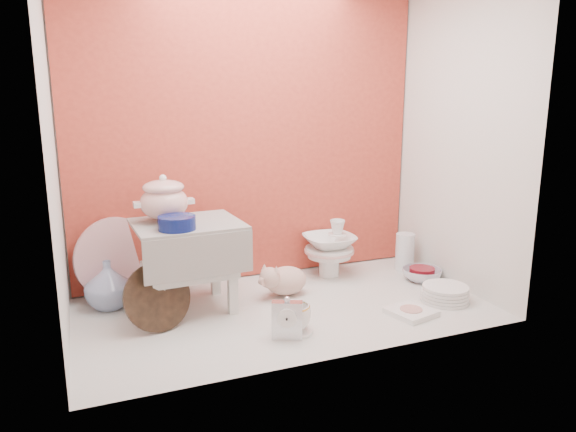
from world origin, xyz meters
name	(u,v)px	position (x,y,z in m)	size (l,w,h in m)	color
ground	(286,308)	(0.00, 0.00, 0.00)	(1.80, 1.80, 0.00)	silver
niche_shell	(270,96)	(0.00, 0.18, 0.93)	(1.86, 1.03, 1.53)	#C54531
step_stool	(189,266)	(-0.39, 0.16, 0.20)	(0.45, 0.39, 0.40)	silver
soup_tureen	(164,198)	(-0.48, 0.22, 0.50)	(0.25, 0.25, 0.21)	white
cobalt_bowl	(177,223)	(-0.46, 0.05, 0.43)	(0.15, 0.15, 0.06)	#0B1554
floral_platter	(114,257)	(-0.69, 0.45, 0.19)	(0.38, 0.04, 0.38)	white
blue_white_vase	(108,285)	(-0.73, 0.30, 0.11)	(0.21, 0.21, 0.22)	white
lacquer_tray	(158,297)	(-0.56, 0.00, 0.14)	(0.28, 0.11, 0.27)	black
mantel_clock	(287,318)	(-0.11, -0.28, 0.09)	(0.12, 0.04, 0.17)	silver
plush_pig	(286,280)	(0.06, 0.15, 0.08)	(0.26, 0.18, 0.15)	#CCA08F
teacup_saucer	(294,331)	(-0.06, -0.24, 0.01)	(0.16, 0.16, 0.01)	white
gold_rim_teacup	(294,317)	(-0.06, -0.24, 0.06)	(0.14, 0.14, 0.11)	white
lattice_dish	(411,312)	(0.48, -0.27, 0.01)	(0.18, 0.18, 0.02)	white
dinner_plate_stack	(445,293)	(0.72, -0.19, 0.04)	(0.23, 0.23, 0.07)	white
crystal_bowl	(422,275)	(0.79, 0.09, 0.03)	(0.20, 0.20, 0.06)	silver
clear_glass_vase	(405,252)	(0.80, 0.27, 0.10)	(0.10, 0.10, 0.20)	silver
porcelain_tower	(329,248)	(0.38, 0.33, 0.15)	(0.26, 0.26, 0.30)	white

